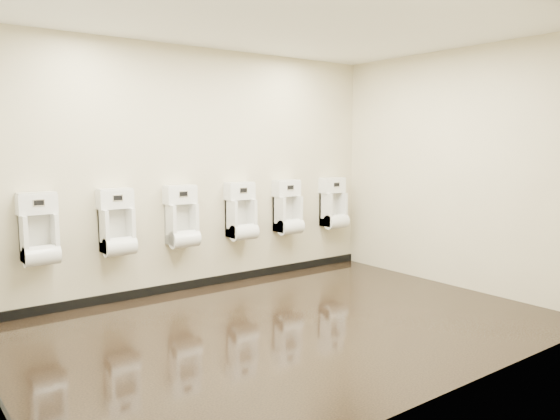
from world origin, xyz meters
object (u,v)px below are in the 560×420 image
at_px(urinal_0, 39,235).
at_px(urinal_1, 117,227).
at_px(urinal_2, 182,221).
at_px(urinal_5, 334,207).
at_px(urinal_4, 288,211).
at_px(urinal_3, 241,216).

bearing_deg(urinal_0, urinal_1, 0.00).
bearing_deg(urinal_1, urinal_2, 0.00).
bearing_deg(urinal_0, urinal_5, 0.00).
bearing_deg(urinal_5, urinal_2, 180.00).
distance_m(urinal_0, urinal_5, 3.83).
bearing_deg(urinal_5, urinal_4, 180.00).
height_order(urinal_1, urinal_4, same).
relative_size(urinal_4, urinal_5, 1.00).
xyz_separation_m(urinal_1, urinal_5, (3.06, 0.00, 0.00)).
bearing_deg(urinal_5, urinal_3, 180.00).
bearing_deg(urinal_0, urinal_3, 0.00).
xyz_separation_m(urinal_2, urinal_3, (0.80, 0.00, 0.00)).
distance_m(urinal_0, urinal_1, 0.77).
xyz_separation_m(urinal_1, urinal_3, (1.55, 0.00, 0.00)).
bearing_deg(urinal_5, urinal_1, 180.00).
relative_size(urinal_0, urinal_4, 1.00).
distance_m(urinal_0, urinal_3, 2.32).
distance_m(urinal_3, urinal_4, 0.72).
bearing_deg(urinal_1, urinal_4, 0.00).
distance_m(urinal_2, urinal_4, 1.51).
relative_size(urinal_0, urinal_5, 1.00).
bearing_deg(urinal_4, urinal_3, 180.00).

